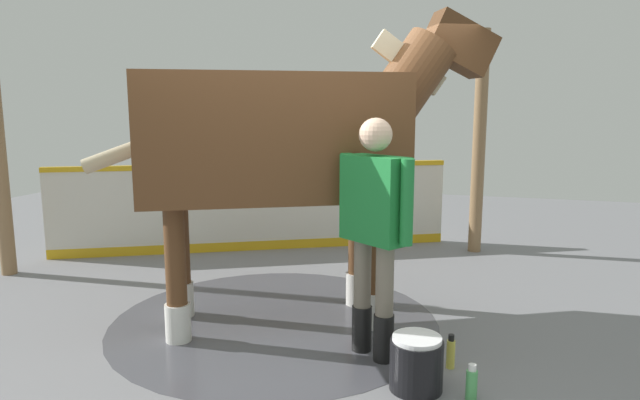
{
  "coord_description": "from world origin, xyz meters",
  "views": [
    {
      "loc": [
        1.31,
        -3.96,
        1.81
      ],
      "look_at": [
        0.12,
        0.07,
        1.12
      ],
      "focal_mm": 30.94,
      "sensor_mm": 36.0,
      "label": 1
    }
  ],
  "objects_px": {
    "horse": "(285,140)",
    "wash_bucket": "(416,363)",
    "bottle_spray": "(472,383)",
    "bottle_shampoo": "(451,353)",
    "handler": "(374,221)"
  },
  "relations": [
    {
      "from": "wash_bucket",
      "to": "bottle_spray",
      "type": "bearing_deg",
      "value": -5.57
    },
    {
      "from": "horse",
      "to": "bottle_shampoo",
      "type": "bearing_deg",
      "value": -46.88
    },
    {
      "from": "handler",
      "to": "bottle_spray",
      "type": "bearing_deg",
      "value": 92.34
    },
    {
      "from": "horse",
      "to": "handler",
      "type": "bearing_deg",
      "value": -56.02
    },
    {
      "from": "horse",
      "to": "bottle_shampoo",
      "type": "relative_size",
      "value": 12.6
    },
    {
      "from": "bottle_spray",
      "to": "wash_bucket",
      "type": "bearing_deg",
      "value": 174.43
    },
    {
      "from": "horse",
      "to": "bottle_shampoo",
      "type": "height_order",
      "value": "horse"
    },
    {
      "from": "handler",
      "to": "horse",
      "type": "bearing_deg",
      "value": -84.98
    },
    {
      "from": "handler",
      "to": "wash_bucket",
      "type": "bearing_deg",
      "value": 76.05
    },
    {
      "from": "horse",
      "to": "bottle_spray",
      "type": "distance_m",
      "value": 2.32
    },
    {
      "from": "bottle_shampoo",
      "to": "bottle_spray",
      "type": "height_order",
      "value": "bottle_shampoo"
    },
    {
      "from": "wash_bucket",
      "to": "bottle_spray",
      "type": "distance_m",
      "value": 0.36
    },
    {
      "from": "horse",
      "to": "bottle_spray",
      "type": "bearing_deg",
      "value": -57.27
    },
    {
      "from": "bottle_spray",
      "to": "bottle_shampoo",
      "type": "bearing_deg",
      "value": 110.57
    },
    {
      "from": "horse",
      "to": "wash_bucket",
      "type": "height_order",
      "value": "horse"
    }
  ]
}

